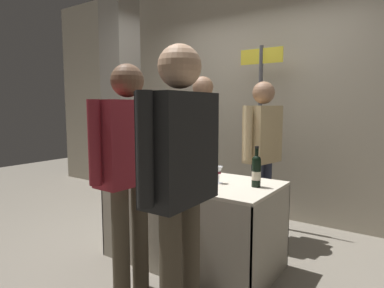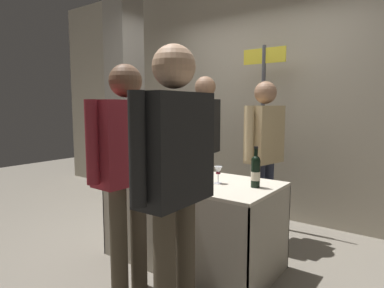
# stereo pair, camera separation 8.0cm
# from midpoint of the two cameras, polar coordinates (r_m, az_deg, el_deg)

# --- Properties ---
(ground_plane) EXTENTS (12.00, 12.00, 0.00)m
(ground_plane) POSITION_cam_midpoint_polar(r_m,az_deg,el_deg) (3.07, -0.79, -19.53)
(ground_plane) COLOR gray
(back_partition) EXTENTS (7.92, 0.12, 3.11)m
(back_partition) POSITION_cam_midpoint_polar(r_m,az_deg,el_deg) (4.15, 12.05, 9.27)
(back_partition) COLOR #B2A893
(back_partition) RESTS_ON ground_plane
(concrete_pillar) EXTENTS (0.36, 0.36, 2.94)m
(concrete_pillar) POSITION_cam_midpoint_polar(r_m,az_deg,el_deg) (4.39, -12.72, 7.97)
(concrete_pillar) COLOR gray
(concrete_pillar) RESTS_ON ground_plane
(tasting_table) EXTENTS (1.46, 0.75, 0.73)m
(tasting_table) POSITION_cam_midpoint_polar(r_m,az_deg,el_deg) (2.88, -0.81, -10.42)
(tasting_table) COLOR beige
(tasting_table) RESTS_ON ground_plane
(featured_wine_bottle) EXTENTS (0.07, 0.07, 0.32)m
(featured_wine_bottle) POSITION_cam_midpoint_polar(r_m,az_deg,el_deg) (2.57, 10.22, -4.53)
(featured_wine_bottle) COLOR black
(featured_wine_bottle) RESTS_ON tasting_table
(display_bottle_0) EXTENTS (0.08, 0.08, 0.31)m
(display_bottle_0) POSITION_cam_midpoint_polar(r_m,az_deg,el_deg) (3.18, -10.31, -2.32)
(display_bottle_0) COLOR black
(display_bottle_0) RESTS_ON tasting_table
(display_bottle_1) EXTENTS (0.07, 0.07, 0.32)m
(display_bottle_1) POSITION_cam_midpoint_polar(r_m,az_deg,el_deg) (2.93, -0.51, -3.01)
(display_bottle_1) COLOR #38230F
(display_bottle_1) RESTS_ON tasting_table
(display_bottle_2) EXTENTS (0.07, 0.07, 0.35)m
(display_bottle_2) POSITION_cam_midpoint_polar(r_m,az_deg,el_deg) (3.33, -6.03, -1.56)
(display_bottle_2) COLOR black
(display_bottle_2) RESTS_ON tasting_table
(display_bottle_3) EXTENTS (0.07, 0.07, 0.32)m
(display_bottle_3) POSITION_cam_midpoint_polar(r_m,az_deg,el_deg) (2.82, -8.40, -3.42)
(display_bottle_3) COLOR #192333
(display_bottle_3) RESTS_ON tasting_table
(display_bottle_4) EXTENTS (0.08, 0.08, 0.30)m
(display_bottle_4) POSITION_cam_midpoint_polar(r_m,az_deg,el_deg) (3.10, -7.19, -2.58)
(display_bottle_4) COLOR #192333
(display_bottle_4) RESTS_ON tasting_table
(display_bottle_5) EXTENTS (0.07, 0.07, 0.35)m
(display_bottle_5) POSITION_cam_midpoint_polar(r_m,az_deg,el_deg) (2.95, -10.06, -2.71)
(display_bottle_5) COLOR #192333
(display_bottle_5) RESTS_ON tasting_table
(wine_glass_near_vendor) EXTENTS (0.07, 0.07, 0.14)m
(wine_glass_near_vendor) POSITION_cam_midpoint_polar(r_m,az_deg,el_deg) (2.65, 3.80, -4.74)
(wine_glass_near_vendor) COLOR silver
(wine_glass_near_vendor) RESTS_ON tasting_table
(brochure_stand) EXTENTS (0.16, 0.05, 0.13)m
(brochure_stand) POSITION_cam_midpoint_polar(r_m,az_deg,el_deg) (2.81, -0.68, -4.77)
(brochure_stand) COLOR silver
(brochure_stand) RESTS_ON tasting_table
(vendor_presenter) EXTENTS (0.28, 0.55, 1.59)m
(vendor_presenter) POSITION_cam_midpoint_polar(r_m,az_deg,el_deg) (3.34, 11.42, -0.52)
(vendor_presenter) COLOR #2D3347
(vendor_presenter) RESTS_ON ground_plane
(vendor_assistant) EXTENTS (0.27, 0.54, 1.67)m
(vendor_assistant) POSITION_cam_midpoint_polar(r_m,az_deg,el_deg) (3.65, 1.23, 1.08)
(vendor_assistant) COLOR black
(vendor_assistant) RESTS_ON ground_plane
(taster_foreground_right) EXTENTS (0.23, 0.64, 1.63)m
(taster_foreground_right) POSITION_cam_midpoint_polar(r_m,az_deg,el_deg) (2.31, -11.86, -2.62)
(taster_foreground_right) COLOR #4C4233
(taster_foreground_right) RESTS_ON ground_plane
(taster_foreground_left) EXTENTS (0.23, 0.63, 1.67)m
(taster_foreground_left) POSITION_cam_midpoint_polar(r_m,az_deg,el_deg) (1.77, -3.40, -4.52)
(taster_foreground_left) COLOR #4C4233
(taster_foreground_left) RESTS_ON ground_plane
(booth_signpost) EXTENTS (0.49, 0.04, 2.01)m
(booth_signpost) POSITION_cam_midpoint_polar(r_m,az_deg,el_deg) (3.74, 11.09, 4.50)
(booth_signpost) COLOR #47474C
(booth_signpost) RESTS_ON ground_plane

